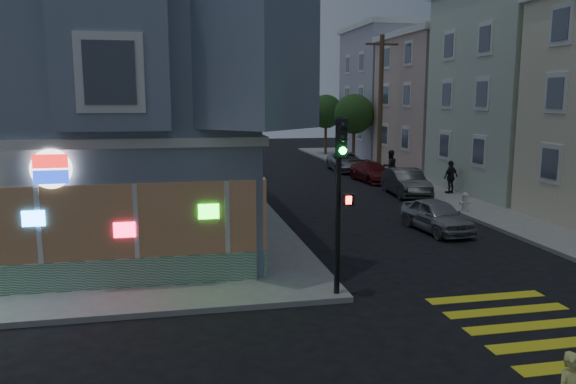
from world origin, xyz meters
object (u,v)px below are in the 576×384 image
object	(u,v)px
street_tree_far	(326,112)
fire_hydrant	(465,201)
parked_car_a	(437,216)
pedestrian_b	(451,177)
parked_car_b	(406,182)
utility_pole	(380,103)
parked_car_c	(372,172)
street_tree_near	(354,114)
pedestrian_a	(390,166)
traffic_signal	(340,177)
parked_car_d	(347,162)

from	to	relation	value
street_tree_far	fire_hydrant	world-z (taller)	street_tree_far
parked_car_a	street_tree_far	bearing A→B (deg)	78.28
pedestrian_b	parked_car_b	bearing A→B (deg)	-36.42
utility_pole	parked_car_c	xyz separation A→B (m)	(-1.30, -2.25, -4.19)
parked_car_b	fire_hydrant	xyz separation A→B (m)	(0.60, -5.12, -0.12)
street_tree_far	street_tree_near	bearing A→B (deg)	-90.00
utility_pole	street_tree_far	distance (m)	14.03
pedestrian_a	parked_car_c	xyz separation A→B (m)	(-0.60, 1.44, -0.52)
street_tree_near	parked_car_b	size ratio (longest dim) A/B	1.21
street_tree_near	traffic_signal	distance (m)	29.34
traffic_signal	fire_hydrant	world-z (taller)	traffic_signal
pedestrian_b	traffic_signal	xyz separation A→B (m)	(-10.32, -13.77, 2.20)
street_tree_far	parked_car_d	size ratio (longest dim) A/B	1.11
pedestrian_a	parked_car_b	world-z (taller)	pedestrian_a
street_tree_near	traffic_signal	bearing A→B (deg)	-108.94
pedestrian_b	traffic_signal	world-z (taller)	traffic_signal
pedestrian_b	street_tree_near	bearing A→B (deg)	-110.40
street_tree_near	parked_car_d	distance (m)	4.72
street_tree_far	fire_hydrant	bearing A→B (deg)	-91.94
parked_car_c	parked_car_d	distance (m)	5.20
pedestrian_a	parked_car_d	world-z (taller)	pedestrian_a
parked_car_b	street_tree_far	bearing A→B (deg)	90.87
parked_car_b	street_tree_near	bearing A→B (deg)	88.51
parked_car_d	traffic_signal	bearing A→B (deg)	-102.38
street_tree_far	pedestrian_a	bearing A→B (deg)	-92.91
parked_car_c	fire_hydrant	bearing A→B (deg)	-92.14
street_tree_far	parked_car_b	bearing A→B (deg)	-94.00
pedestrian_a	parked_car_b	bearing A→B (deg)	71.98
utility_pole	traffic_signal	size ratio (longest dim) A/B	1.98
street_tree_near	parked_car_c	size ratio (longest dim) A/B	1.27
utility_pole	pedestrian_b	world-z (taller)	utility_pole
pedestrian_a	pedestrian_b	world-z (taller)	pedestrian_a
fire_hydrant	utility_pole	bearing A→B (deg)	86.81
pedestrian_b	traffic_signal	size ratio (longest dim) A/B	0.38
parked_car_d	pedestrian_a	bearing A→B (deg)	-79.23
pedestrian_a	pedestrian_b	size ratio (longest dim) A/B	1.11
parked_car_b	parked_car_c	distance (m)	5.20
parked_car_a	parked_car_c	xyz separation A→B (m)	(2.10, 13.01, -0.03)
parked_car_a	parked_car_d	distance (m)	18.33
utility_pole	parked_car_c	size ratio (longest dim) A/B	2.16
pedestrian_b	traffic_signal	distance (m)	17.35
utility_pole	pedestrian_a	distance (m)	5.26
street_tree_far	traffic_signal	world-z (taller)	street_tree_far
parked_car_b	traffic_signal	world-z (taller)	traffic_signal
pedestrian_b	parked_car_b	xyz separation A→B (m)	(-2.30, 0.52, -0.30)
utility_pole	pedestrian_b	xyz separation A→B (m)	(1.00, -7.97, -3.78)
pedestrian_a	traffic_signal	distance (m)	20.11
parked_car_b	fire_hydrant	size ratio (longest dim) A/B	5.07
fire_hydrant	traffic_signal	bearing A→B (deg)	-133.22
parked_car_d	utility_pole	bearing A→B (deg)	-60.62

